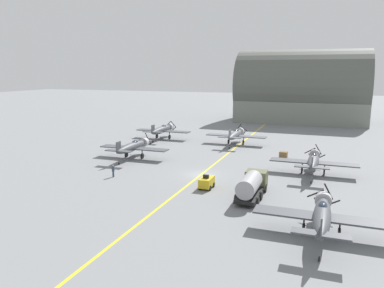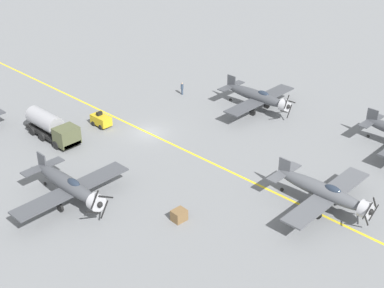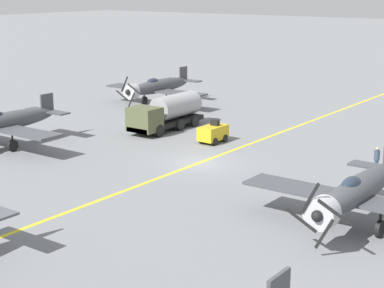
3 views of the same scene
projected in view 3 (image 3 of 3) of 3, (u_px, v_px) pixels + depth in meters
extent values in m
plane|color=slate|center=(200.00, 163.00, 45.71)|extent=(400.00, 400.00, 0.00)
cube|color=yellow|center=(200.00, 163.00, 45.71)|extent=(0.30, 160.00, 0.01)
ellipsoid|color=#44474C|center=(359.00, 189.00, 33.21)|extent=(1.50, 9.50, 1.42)
cylinder|color=#B7B7BC|center=(322.00, 213.00, 29.73)|extent=(1.57, 0.90, 1.58)
ellipsoid|color=#232D3D|center=(351.00, 184.00, 32.19)|extent=(0.80, 1.70, 0.76)
cube|color=#44474C|center=(353.00, 199.00, 32.70)|extent=(12.00, 2.10, 0.16)
sphere|color=black|center=(317.00, 216.00, 29.34)|extent=(0.56, 0.56, 0.56)
cube|color=black|center=(301.00, 221.00, 29.89)|extent=(1.63, 0.06, 0.91)
cube|color=black|center=(310.00, 198.00, 29.38)|extent=(0.91, 0.06, 1.63)
cube|color=black|center=(334.00, 212.00, 28.80)|extent=(1.63, 0.06, 0.91)
cube|color=black|center=(324.00, 234.00, 29.31)|extent=(0.91, 0.06, 1.63)
cylinder|color=black|center=(381.00, 217.00, 31.99)|extent=(0.14, 0.14, 1.26)
cylinder|color=black|center=(380.00, 229.00, 32.14)|extent=(0.22, 0.90, 0.90)
cylinder|color=black|center=(325.00, 205.00, 33.72)|extent=(0.14, 0.14, 1.26)
cylinder|color=black|center=(325.00, 216.00, 33.87)|extent=(0.22, 0.90, 0.90)
ellipsoid|color=#46494E|center=(7.00, 121.00, 49.74)|extent=(1.50, 9.50, 1.42)
cube|color=#46494E|center=(47.00, 111.00, 52.90)|extent=(4.40, 1.10, 0.12)
cube|color=#46494E|center=(47.00, 103.00, 52.75)|extent=(0.14, 1.30, 1.60)
cylinder|color=black|center=(12.00, 138.00, 48.52)|extent=(0.14, 0.14, 1.26)
cylinder|color=black|center=(13.00, 146.00, 48.67)|extent=(0.22, 0.90, 0.90)
cylinder|color=black|center=(49.00, 135.00, 53.44)|extent=(0.12, 0.36, 0.36)
ellipsoid|color=#42454A|center=(160.00, 86.00, 66.99)|extent=(1.50, 9.50, 1.42)
cylinder|color=#B7B7BC|center=(131.00, 91.00, 63.51)|extent=(1.58, 0.90, 1.58)
ellipsoid|color=#232D3D|center=(153.00, 82.00, 65.96)|extent=(0.80, 1.70, 0.76)
cube|color=#42454A|center=(155.00, 90.00, 66.48)|extent=(12.00, 2.10, 0.16)
cube|color=#42454A|center=(183.00, 80.00, 70.15)|extent=(4.40, 1.10, 0.12)
cube|color=#42454A|center=(183.00, 74.00, 69.99)|extent=(0.14, 1.30, 1.60)
sphere|color=black|center=(128.00, 92.00, 63.12)|extent=(0.56, 0.56, 0.56)
cube|color=black|center=(122.00, 96.00, 63.66)|extent=(1.60, 0.06, 0.96)
cube|color=black|center=(125.00, 84.00, 63.17)|extent=(0.96, 0.06, 1.60)
cube|color=black|center=(134.00, 89.00, 62.58)|extent=(1.60, 0.06, 0.96)
cube|color=black|center=(131.00, 100.00, 63.06)|extent=(0.96, 0.06, 1.60)
cylinder|color=black|center=(166.00, 97.00, 65.77)|extent=(0.14, 0.14, 1.26)
cylinder|color=black|center=(166.00, 104.00, 65.92)|extent=(0.22, 0.90, 0.90)
cylinder|color=black|center=(144.00, 95.00, 67.49)|extent=(0.14, 0.14, 1.26)
cylinder|color=black|center=(144.00, 101.00, 67.64)|extent=(0.22, 0.90, 0.90)
cylinder|color=black|center=(184.00, 98.00, 70.69)|extent=(0.12, 0.36, 0.36)
cube|color=black|center=(167.00, 123.00, 56.00)|extent=(2.25, 8.00, 0.40)
cube|color=#515638|center=(145.00, 119.00, 53.49)|extent=(2.50, 2.08, 2.00)
cylinder|color=#9E9EA3|center=(176.00, 106.00, 56.72)|extent=(2.10, 4.96, 2.10)
cylinder|color=black|center=(159.00, 131.00, 53.41)|extent=(0.30, 1.00, 1.00)
cylinder|color=black|center=(138.00, 127.00, 54.77)|extent=(0.30, 1.00, 1.00)
cylinder|color=black|center=(180.00, 125.00, 55.66)|extent=(0.30, 1.00, 1.00)
cylinder|color=black|center=(159.00, 122.00, 57.02)|extent=(0.30, 1.00, 1.00)
cylinder|color=black|center=(194.00, 121.00, 57.28)|extent=(0.30, 1.00, 1.00)
cylinder|color=black|center=(174.00, 118.00, 58.65)|extent=(0.30, 1.00, 1.00)
cube|color=gold|center=(213.00, 133.00, 51.40)|extent=(1.40, 2.60, 1.10)
cube|color=black|center=(215.00, 123.00, 51.41)|extent=(0.70, 0.36, 0.44)
cylinder|color=black|center=(215.00, 142.00, 50.56)|extent=(0.20, 0.60, 0.60)
cylinder|color=black|center=(201.00, 139.00, 51.35)|extent=(0.20, 0.60, 0.60)
cylinder|color=black|center=(225.00, 138.00, 51.68)|extent=(0.20, 0.60, 0.60)
cylinder|color=black|center=(211.00, 136.00, 52.47)|extent=(0.20, 0.60, 0.60)
cylinder|color=#334256|center=(376.00, 166.00, 43.38)|extent=(0.26, 0.26, 0.82)
cylinder|color=#334256|center=(377.00, 155.00, 43.20)|extent=(0.38, 0.38, 0.69)
sphere|color=tan|center=(377.00, 149.00, 43.09)|extent=(0.22, 0.22, 0.22)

